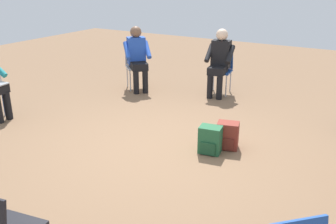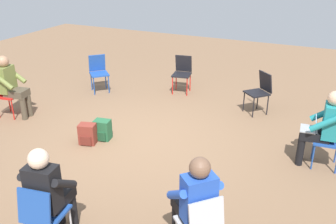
{
  "view_description": "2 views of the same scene",
  "coord_description": "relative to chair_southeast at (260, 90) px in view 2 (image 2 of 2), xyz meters",
  "views": [
    {
      "loc": [
        3.84,
        2.43,
        2.21
      ],
      "look_at": [
        0.08,
        0.2,
        0.57
      ],
      "focal_mm": 40.0,
      "sensor_mm": 36.0,
      "label": 1
    },
    {
      "loc": [
        -5.11,
        -2.84,
        3.11
      ],
      "look_at": [
        0.29,
        -0.37,
        0.5
      ],
      "focal_mm": 40.0,
      "sensor_mm": 36.0,
      "label": 2
    }
  ],
  "objects": [
    {
      "name": "backpack_by_empty_chair",
      "position": [
        -2.55,
        2.39,
        -0.34
      ],
      "size": [
        0.29,
        0.32,
        0.36
      ],
      "rotation": [
        0.0,
        0.0,
        4.97
      ],
      "color": "maroon",
      "rests_on": "ground"
    },
    {
      "name": "chair_east",
      "position": [
        0.49,
        1.89,
        0.0
      ],
      "size": [
        0.49,
        0.46,
        0.85
      ],
      "rotation": [
        0.0,
        0.0,
        1.73
      ],
      "color": "black",
      "rests_on": "ground"
    },
    {
      "name": "chair_west",
      "position": [
        -4.8,
        1.33,
        0.0
      ],
      "size": [
        0.49,
        0.45,
        0.85
      ],
      "rotation": [
        0.0,
        0.0,
        -1.43
      ],
      "color": "#1E4799",
      "rests_on": "ground"
    },
    {
      "name": "chair_north",
      "position": [
        -2.23,
        4.56,
        0.0
      ],
      "size": [
        0.46,
        0.49,
        0.85
      ],
      "rotation": [
        0.0,
        0.0,
        -2.99
      ],
      "color": "red",
      "rests_on": "ground"
    },
    {
      "name": "chair_south",
      "position": [
        -1.64,
        -1.44,
        0.0
      ],
      "size": [
        0.43,
        0.46,
        0.85
      ],
      "rotation": [
        0.0,
        0.0,
        0.07
      ],
      "color": "#1E4799",
      "rests_on": "ground"
    },
    {
      "name": "ground_plane",
      "position": [
        -2.08,
        1.59,
        -0.5
      ],
      "size": [
        16.76,
        16.76,
        0.0
      ],
      "primitive_type": "plane",
      "color": "brown"
    },
    {
      "name": "person_in_black",
      "position": [
        -4.64,
        1.35,
        0.2
      ],
      "size": [
        0.55,
        0.54,
        1.24
      ],
      "rotation": [
        0.0,
        0.0,
        -1.43
      ],
      "color": "black",
      "rests_on": "ground"
    },
    {
      "name": "chair_northeast",
      "position": [
        -0.27,
        3.69,
        0.0
      ],
      "size": [
        0.58,
        0.58,
        0.85
      ],
      "rotation": [
        0.0,
        0.0,
        2.36
      ],
      "color": "#1E4799",
      "rests_on": "ground"
    },
    {
      "name": "backpack_near_laptop_user",
      "position": [
        -2.31,
        2.25,
        -0.34
      ],
      "size": [
        0.28,
        0.31,
        0.36
      ],
      "rotation": [
        0.0,
        0.0,
        1.73
      ],
      "color": "#235B38",
      "rests_on": "ground"
    },
    {
      "name": "person_with_laptop",
      "position": [
        -1.65,
        -1.27,
        0.2
      ],
      "size": [
        0.52,
        0.54,
        1.24
      ],
      "rotation": [
        0.0,
        0.0,
        0.07
      ],
      "color": "black",
      "rests_on": "ground"
    },
    {
      "name": "person_in_olive",
      "position": [
        -2.21,
        4.39,
        0.2
      ],
      "size": [
        0.55,
        0.56,
        1.24
      ],
      "rotation": [
        0.0,
        0.0,
        -2.99
      ],
      "color": "#4C4233",
      "rests_on": "ground"
    },
    {
      "name": "chair_southeast",
      "position": [
        0.0,
        0.0,
        0.0
      ],
      "size": [
        0.59,
        0.58,
        0.85
      ],
      "rotation": [
        0.0,
        0.0,
        0.82
      ],
      "color": "black",
      "rests_on": "ground"
    },
    {
      "name": "chair_southwest",
      "position": [
        -4.25,
        -0.28,
        0.0
      ],
      "size": [
        0.58,
        0.59,
        0.85
      ],
      "rotation": [
        0.0,
        0.0,
        -0.76
      ],
      "color": "#B7B7BC",
      "rests_on": "ground"
    },
    {
      "name": "person_in_blue",
      "position": [
        -4.14,
        -0.16,
        0.2
      ],
      "size": [
        0.63,
        0.63,
        1.24
      ],
      "rotation": [
        0.0,
        0.0,
        -0.76
      ],
      "color": "black",
      "rests_on": "ground"
    }
  ]
}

